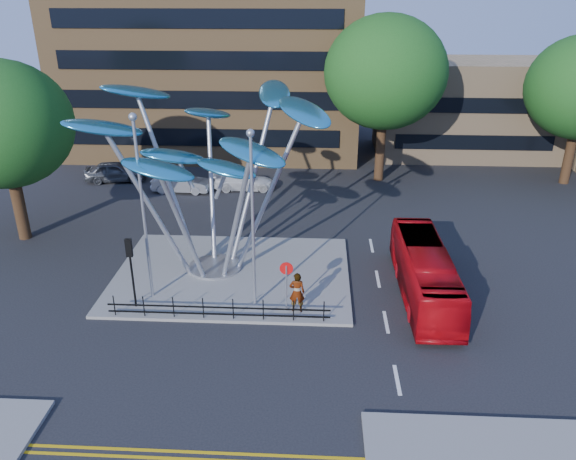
# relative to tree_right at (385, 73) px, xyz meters

# --- Properties ---
(ground) EXTENTS (120.00, 120.00, 0.00)m
(ground) POSITION_rel_tree_right_xyz_m (-8.00, -22.00, -8.04)
(ground) COLOR black
(ground) RESTS_ON ground
(traffic_island) EXTENTS (12.00, 9.00, 0.15)m
(traffic_island) POSITION_rel_tree_right_xyz_m (-9.00, -16.00, -7.96)
(traffic_island) COLOR slate
(traffic_island) RESTS_ON ground
(double_yellow_near) EXTENTS (40.00, 0.12, 0.01)m
(double_yellow_near) POSITION_rel_tree_right_xyz_m (-8.00, -28.00, -8.03)
(double_yellow_near) COLOR gold
(double_yellow_near) RESTS_ON ground
(double_yellow_far) EXTENTS (40.00, 0.12, 0.01)m
(double_yellow_far) POSITION_rel_tree_right_xyz_m (-8.00, -28.30, -8.03)
(double_yellow_far) COLOR gold
(double_yellow_far) RESTS_ON ground
(low_building_near) EXTENTS (15.00, 8.00, 8.00)m
(low_building_near) POSITION_rel_tree_right_xyz_m (8.00, 8.00, -4.04)
(low_building_near) COLOR tan
(low_building_near) RESTS_ON ground
(tree_right) EXTENTS (8.80, 8.80, 12.11)m
(tree_right) POSITION_rel_tree_right_xyz_m (0.00, 0.00, 0.00)
(tree_right) COLOR black
(tree_right) RESTS_ON ground
(tree_left) EXTENTS (7.60, 7.60, 10.32)m
(tree_left) POSITION_rel_tree_right_xyz_m (-22.00, -12.00, -1.24)
(tree_left) COLOR black
(tree_left) RESTS_ON ground
(leaf_sculpture) EXTENTS (12.72, 9.54, 9.51)m
(leaf_sculpture) POSITION_rel_tree_right_xyz_m (-10.07, -15.32, -1.16)
(leaf_sculpture) COLOR #9EA0A5
(leaf_sculpture) RESTS_ON traffic_island
(street_lamp_left) EXTENTS (0.36, 0.36, 8.80)m
(street_lamp_left) POSITION_rel_tree_right_xyz_m (-12.50, -18.50, -2.68)
(street_lamp_left) COLOR #9EA0A5
(street_lamp_left) RESTS_ON traffic_island
(street_lamp_right) EXTENTS (0.36, 0.36, 8.30)m
(street_lamp_right) POSITION_rel_tree_right_xyz_m (-7.50, -19.00, -2.94)
(street_lamp_right) COLOR #9EA0A5
(street_lamp_right) RESTS_ON traffic_island
(traffic_light_island) EXTENTS (0.28, 0.18, 3.42)m
(traffic_light_island) POSITION_rel_tree_right_xyz_m (-13.00, -19.50, -5.42)
(traffic_light_island) COLOR black
(traffic_light_island) RESTS_ON traffic_island
(no_entry_sign_island) EXTENTS (0.60, 0.10, 2.45)m
(no_entry_sign_island) POSITION_rel_tree_right_xyz_m (-6.00, -19.48, -6.22)
(no_entry_sign_island) COLOR #9EA0A5
(no_entry_sign_island) RESTS_ON traffic_island
(pedestrian_railing_front) EXTENTS (10.00, 0.06, 1.00)m
(pedestrian_railing_front) POSITION_rel_tree_right_xyz_m (-9.00, -20.30, -7.48)
(pedestrian_railing_front) COLOR black
(pedestrian_railing_front) RESTS_ON traffic_island
(red_bus) EXTENTS (2.20, 9.04, 2.51)m
(red_bus) POSITION_rel_tree_right_xyz_m (0.50, -17.52, -6.78)
(red_bus) COLOR #B3080F
(red_bus) RESTS_ON ground
(pedestrian) EXTENTS (0.72, 0.47, 1.94)m
(pedestrian) POSITION_rel_tree_right_xyz_m (-5.52, -19.50, -6.91)
(pedestrian) COLOR gray
(pedestrian) RESTS_ON traffic_island
(parked_car_left) EXTENTS (4.76, 2.54, 1.54)m
(parked_car_left) POSITION_rel_tree_right_xyz_m (-20.06, -1.44, -7.27)
(parked_car_left) COLOR #47494F
(parked_car_left) RESTS_ON ground
(parked_car_mid) EXTENTS (4.22, 1.60, 1.37)m
(parked_car_mid) POSITION_rel_tree_right_xyz_m (-14.53, -3.55, -7.35)
(parked_car_mid) COLOR #A3A6AB
(parked_car_mid) RESTS_ON ground
(parked_car_right) EXTENTS (4.54, 2.06, 1.29)m
(parked_car_right) POSITION_rel_tree_right_xyz_m (-10.03, -2.75, -7.39)
(parked_car_right) COLOR silver
(parked_car_right) RESTS_ON ground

